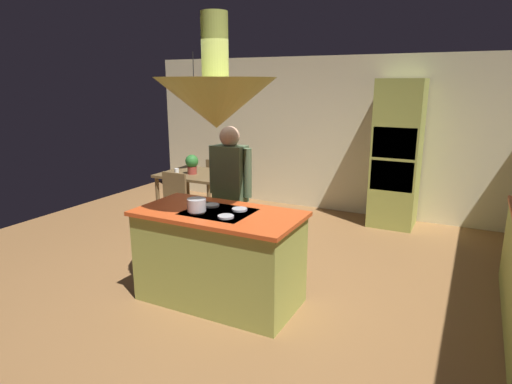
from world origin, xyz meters
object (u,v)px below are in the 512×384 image
potted_plant_on_table (192,163)px  person_at_island (230,190)px  kitchen_island (219,256)px  chair_facing_island (171,199)px  chair_by_back_wall (220,180)px  dining_table (197,179)px  oven_tower (397,154)px  cup_on_table (177,171)px  cooking_pot_on_cooktop (197,205)px

potted_plant_on_table → person_at_island: bearing=-42.2°
kitchen_island → chair_facing_island: kitchen_island is taller
chair_by_back_wall → potted_plant_on_table: bearing=88.5°
person_at_island → chair_facing_island: size_ratio=1.93×
chair_facing_island → chair_by_back_wall: bearing=90.0°
dining_table → potted_plant_on_table: potted_plant_on_table is taller
oven_tower → chair_facing_island: (-2.80, -1.82, -0.59)m
dining_table → cup_on_table: 0.34m
oven_tower → person_at_island: oven_tower is taller
oven_tower → dining_table: (-2.80, -1.14, -0.43)m
dining_table → person_at_island: size_ratio=0.64×
person_at_island → potted_plant_on_table: bearing=137.8°
oven_tower → potted_plant_on_table: bearing=-156.3°
chair_by_back_wall → cooking_pot_on_cooktop: size_ratio=4.83×
chair_facing_island → potted_plant_on_table: size_ratio=2.90×
kitchen_island → oven_tower: (1.10, 3.24, 0.62)m
potted_plant_on_table → cup_on_table: bearing=-145.3°
kitchen_island → potted_plant_on_table: 2.68m
kitchen_island → dining_table: size_ratio=1.51×
oven_tower → chair_by_back_wall: 2.90m
person_at_island → cup_on_table: 2.03m
kitchen_island → chair_facing_island: (-1.70, 1.42, 0.03)m
kitchen_island → cup_on_table: bearing=135.6°
dining_table → cooking_pot_on_cooktop: 2.73m
chair_by_back_wall → potted_plant_on_table: 0.88m
person_at_island → cooking_pot_on_cooktop: bearing=-82.5°
chair_facing_island → kitchen_island: bearing=-39.9°
potted_plant_on_table → dining_table: bearing=77.9°
oven_tower → chair_by_back_wall: oven_tower is taller
person_at_island → potted_plant_on_table: size_ratio=5.58×
chair_by_back_wall → cup_on_table: 0.98m
dining_table → chair_by_back_wall: size_ratio=1.23×
oven_tower → cup_on_table: 3.32m
person_at_island → chair_facing_island: (-1.43, 0.74, -0.46)m
dining_table → person_at_island: bearing=-44.6°
cooking_pot_on_cooktop → dining_table: bearing=124.6°
oven_tower → person_at_island: size_ratio=1.31×
potted_plant_on_table → cooking_pot_on_cooktop: cooking_pot_on_cooktop is taller
kitchen_island → chair_by_back_wall: (-1.70, 2.78, 0.03)m
person_at_island → chair_by_back_wall: 2.57m
kitchen_island → person_at_island: size_ratio=0.96×
kitchen_island → oven_tower: size_ratio=0.74×
oven_tower → potted_plant_on_table: 3.08m
cup_on_table → oven_tower: bearing=24.5°
cup_on_table → cooking_pot_on_cooktop: size_ratio=0.50×
oven_tower → dining_table: 3.06m
chair_facing_island → oven_tower: bearing=33.0°
potted_plant_on_table → kitchen_island: bearing=-49.4°
cup_on_table → cooking_pot_on_cooktop: 2.67m
chair_facing_island → cooking_pot_on_cooktop: cooking_pot_on_cooktop is taller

